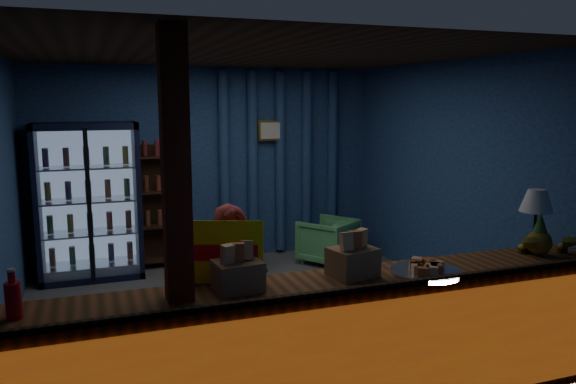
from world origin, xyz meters
name	(u,v)px	position (x,y,z in m)	size (l,w,h in m)	color
ground	(256,314)	(0.00, 0.00, 0.00)	(4.60, 4.60, 0.00)	#515154
room_walls	(255,162)	(0.00, 0.00, 1.57)	(4.60, 4.60, 4.60)	navy
counter	(335,346)	(0.00, -1.91, 0.48)	(4.40, 0.57, 0.99)	brown
support_post	(178,244)	(-1.05, -1.90, 1.30)	(0.16, 0.16, 2.60)	maroon
beverage_cooler	(89,202)	(-1.55, 1.92, 0.93)	(1.20, 0.62, 1.90)	black
bottle_shelf	(159,207)	(-0.70, 2.06, 0.79)	(0.50, 0.28, 1.60)	#3C2313
curtain_folds	(280,163)	(1.00, 2.14, 1.30)	(1.74, 0.14, 2.50)	navy
framed_picture	(271,131)	(0.85, 2.10, 1.75)	(0.36, 0.04, 0.28)	#B4892D
shopkeeper	(232,302)	(-0.61, -1.45, 0.71)	(0.52, 0.34, 1.43)	maroon
green_chair	(328,241)	(1.44, 1.45, 0.30)	(0.65, 0.66, 0.60)	#5AB567
side_table	(238,250)	(0.20, 1.48, 0.28)	(0.70, 0.59, 0.66)	#3C2313
yellow_sign	(224,252)	(-0.71, -1.68, 1.16)	(0.53, 0.28, 0.42)	#F2F30C
snack_box_left	(353,260)	(0.16, -1.84, 1.06)	(0.35, 0.31, 0.32)	#A87B51
snack_box_centre	(238,273)	(-0.67, -1.86, 1.06)	(0.32, 0.27, 0.31)	#A87B51
pastry_tray	(426,270)	(0.66, -1.98, 0.98)	(0.50, 0.50, 0.08)	silver
banana_bunches	(548,243)	(1.86, -1.87, 1.05)	(0.57, 0.32, 0.19)	gold
table_lamp	(536,203)	(1.82, -1.77, 1.35)	(0.26, 0.26, 0.51)	black
pineapple	(539,238)	(1.76, -1.88, 1.09)	(0.20, 0.20, 0.34)	#8B6019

